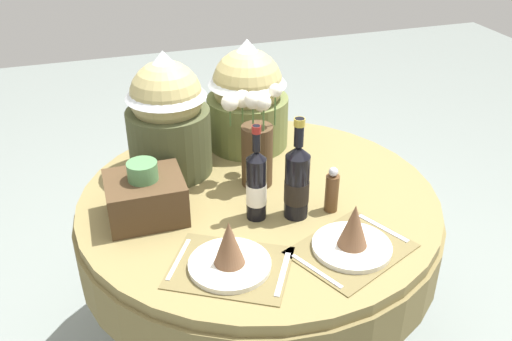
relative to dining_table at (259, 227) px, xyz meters
The scene contains 10 objects.
dining_table is the anchor object (origin of this frame).
place_setting_left 0.44m from the dining_table, 119.98° to the right, with size 0.42×0.40×0.16m.
place_setting_right 0.46m from the dining_table, 65.74° to the right, with size 0.42×0.38×0.16m.
flower_vase 0.32m from the dining_table, 80.09° to the left, with size 0.20×0.18×0.38m.
wine_bottle_left 0.32m from the dining_table, 63.58° to the right, with size 0.08×0.08×0.35m.
wine_bottle_centre 0.30m from the dining_table, 111.35° to the right, with size 0.07×0.07×0.33m.
pepper_mill 0.34m from the dining_table, 39.31° to the right, with size 0.04×0.04×0.16m.
gift_tub_back_left 0.53m from the dining_table, 133.96° to the left, with size 0.30×0.30×0.46m.
gift_tub_back_centre 0.54m from the dining_table, 78.55° to the left, with size 0.32×0.32×0.44m.
woven_basket_side_left 0.45m from the dining_table, behind, with size 0.25×0.21×0.20m.
Camera 1 is at (-0.51, -1.57, 1.82)m, focal length 39.41 mm.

